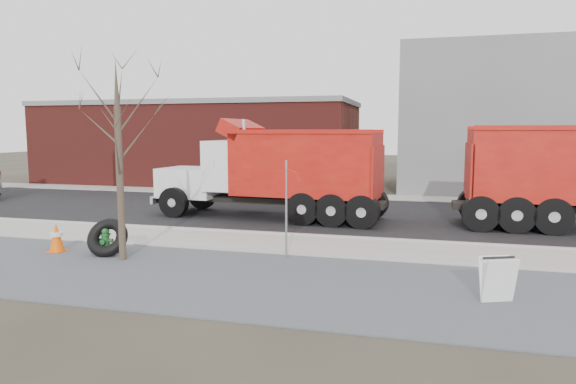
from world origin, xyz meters
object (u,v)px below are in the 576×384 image
(stop_sign, at_px, (286,192))
(dump_truck_red_b, at_px, (277,169))
(truck_tire, at_px, (108,238))
(fire_hydrant, at_px, (106,242))
(sandwich_board, at_px, (498,279))

(stop_sign, height_order, dump_truck_red_b, dump_truck_red_b)
(truck_tire, height_order, dump_truck_red_b, dump_truck_red_b)
(fire_hydrant, distance_m, truck_tire, 0.25)
(fire_hydrant, distance_m, sandwich_board, 10.03)
(sandwich_board, bearing_deg, stop_sign, 131.46)
(fire_hydrant, height_order, truck_tire, truck_tire)
(sandwich_board, bearing_deg, dump_truck_red_b, 106.47)
(truck_tire, height_order, stop_sign, stop_sign)
(fire_hydrant, relative_size, stop_sign, 0.29)
(fire_hydrant, xyz_separation_m, truck_tire, (0.16, -0.13, 0.15))
(truck_tire, distance_m, sandwich_board, 9.85)
(stop_sign, bearing_deg, fire_hydrant, -162.92)
(fire_hydrant, distance_m, stop_sign, 5.22)
(stop_sign, bearing_deg, sandwich_board, -17.31)
(fire_hydrant, xyz_separation_m, dump_truck_red_b, (2.96, 6.83, 1.58))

